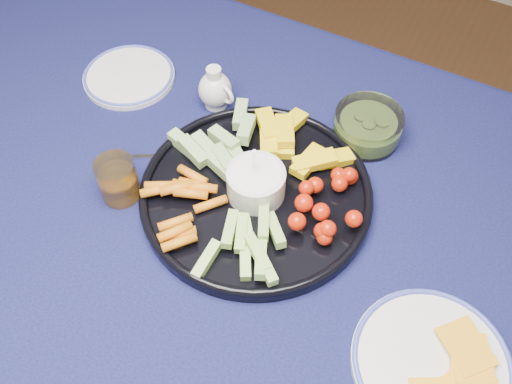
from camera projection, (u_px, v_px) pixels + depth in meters
The scene contains 8 objects.
dining_table at pixel (253, 264), 0.99m from camera, with size 1.67×1.07×0.75m.
crudite_platter at pixel (255, 190), 0.94m from camera, with size 0.39×0.39×0.12m.
creamer_pitcher at pixel (215, 90), 1.06m from camera, with size 0.08×0.06×0.09m.
pickle_bowl at pixel (367, 127), 1.02m from camera, with size 0.12×0.12×0.06m.
cheese_plate at pixel (432, 362), 0.78m from camera, with size 0.22×0.22×0.03m.
juice_tumbler at pixel (118, 182), 0.94m from camera, with size 0.07×0.07×0.08m.
fork_left at pixel (156, 157), 1.01m from camera, with size 0.13×0.09×0.00m.
side_plate_extra at pixel (129, 76), 1.13m from camera, with size 0.18×0.18×0.01m.
Camera 1 is at (0.24, -0.42, 1.52)m, focal length 40.00 mm.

